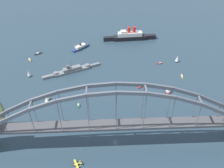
% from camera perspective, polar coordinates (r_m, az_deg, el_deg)
% --- Properties ---
extents(ground_plane, '(1400.00, 1400.00, 0.00)m').
position_cam_1_polar(ground_plane, '(238.22, 0.84, -13.69)').
color(ground_plane, '#283D4C').
extents(harbor_arch_bridge, '(307.47, 15.43, 70.38)m').
position_cam_1_polar(harbor_arch_bridge, '(216.50, 0.91, -9.24)').
color(harbor_arch_bridge, '#ADA38E').
rests_on(harbor_arch_bridge, ground).
extents(ocean_liner, '(85.07, 13.47, 21.93)m').
position_cam_1_polar(ocean_liner, '(392.35, 4.32, 11.30)').
color(ocean_liner, black).
rests_on(ocean_liner, ground).
extents(naval_cruiser, '(75.03, 33.46, 16.65)m').
position_cam_1_polar(naval_cruiser, '(323.48, -9.65, 3.32)').
color(naval_cruiser, slate).
rests_on(naval_cruiser, ground).
extents(harbor_ferry_steamer, '(26.40, 25.17, 8.16)m').
position_cam_1_polar(harbor_ferry_steamer, '(372.16, -7.48, 8.74)').
color(harbor_ferry_steamer, navy).
rests_on(harbor_ferry_steamer, ground).
extents(seaplane_taxiing_near_bridge, '(7.73, 9.48, 4.82)m').
position_cam_1_polar(seaplane_taxiing_near_bridge, '(224.30, -8.33, -18.42)').
color(seaplane_taxiing_near_bridge, '#B7B7B2').
rests_on(seaplane_taxiing_near_bridge, ground).
extents(small_boat_0, '(8.76, 2.20, 2.30)m').
position_cam_1_polar(small_boat_0, '(341.73, 11.36, 4.85)').
color(small_boat_0, '#B2231E').
rests_on(small_boat_0, ground).
extents(small_boat_1, '(10.68, 7.72, 2.28)m').
position_cam_1_polar(small_boat_1, '(297.47, 7.01, -0.54)').
color(small_boat_1, '#B2231E').
rests_on(small_boat_1, ground).
extents(small_boat_2, '(6.75, 9.65, 10.60)m').
position_cam_1_polar(small_boat_2, '(285.21, -15.21, -2.88)').
color(small_boat_2, silver).
rests_on(small_boat_2, ground).
extents(small_boat_3, '(6.11, 9.47, 2.51)m').
position_cam_1_polar(small_boat_3, '(361.77, -19.00, 5.47)').
color(small_boat_3, gold).
rests_on(small_boat_3, ground).
extents(small_boat_4, '(7.85, 10.16, 12.28)m').
position_cam_1_polar(small_boat_4, '(292.30, 13.35, -1.08)').
color(small_boat_4, '#B2231E').
rests_on(small_boat_4, ground).
extents(small_boat_5, '(2.44, 9.31, 1.92)m').
position_cam_1_polar(small_boat_5, '(324.38, 16.35, 1.78)').
color(small_boat_5, gold).
rests_on(small_boat_5, ground).
extents(small_boat_6, '(4.89, 6.71, 2.04)m').
position_cam_1_polar(small_boat_6, '(287.96, 23.02, -5.75)').
color(small_boat_6, '#B2231E').
rests_on(small_boat_6, ground).
extents(small_boat_7, '(6.00, 8.05, 9.86)m').
position_cam_1_polar(small_boat_7, '(327.99, -19.24, 2.41)').
color(small_boat_7, '#2D6B3D').
rests_on(small_boat_7, ground).
extents(small_boat_8, '(10.77, 7.70, 2.49)m').
position_cam_1_polar(small_boat_8, '(372.66, -17.19, 6.95)').
color(small_boat_8, black).
rests_on(small_boat_8, ground).
extents(small_boat_9, '(9.08, 6.59, 10.77)m').
position_cam_1_polar(small_boat_9, '(349.40, 15.30, 5.83)').
color(small_boat_9, '#234C8C').
rests_on(small_boat_9, ground).
extents(small_boat_10, '(3.09, 8.98, 2.27)m').
position_cam_1_polar(small_boat_10, '(273.28, -7.99, -5.02)').
color(small_boat_10, '#2D6B3D').
rests_on(small_boat_10, ground).
extents(channel_marker_buoy, '(2.20, 2.20, 2.75)m').
position_cam_1_polar(channel_marker_buoy, '(251.28, -9.08, -10.18)').
color(channel_marker_buoy, red).
rests_on(channel_marker_buoy, ground).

